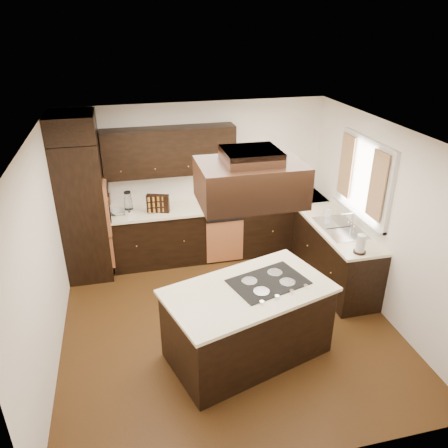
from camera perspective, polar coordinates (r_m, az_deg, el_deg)
The scene contains 30 objects.
floor at distance 5.95m, azimuth 0.41°, elevation -12.71°, with size 4.20×4.20×0.02m, color brown.
ceiling at distance 4.80m, azimuth 0.51°, elevation 11.53°, with size 4.20×4.20×0.02m, color white.
wall_back at distance 7.15m, azimuth -3.60°, elevation 5.78°, with size 4.20×0.02×2.50m, color white.
wall_front at distance 3.61m, azimuth 8.85°, elevation -17.22°, with size 4.20×0.02×2.50m, color white.
wall_left at distance 5.23m, azimuth -22.68°, elevation -4.24°, with size 0.02×4.20×2.50m, color white.
wall_right at distance 6.07m, azimuth 20.20°, elevation 0.36°, with size 0.02×4.20×2.50m, color white.
oven_column at distance 6.79m, azimuth -17.85°, elevation 1.67°, with size 0.65×0.75×2.12m, color black.
wall_oven_face at distance 6.74m, azimuth -14.97°, elevation 2.44°, with size 0.05×0.62×0.78m, color #C26E3F.
base_cabinets_back at distance 7.20m, azimuth -2.72°, elevation -1.09°, with size 2.93×0.60×0.88m, color black.
base_cabinets_right at distance 6.96m, azimuth 13.17°, elevation -2.80°, with size 0.60×2.40×0.88m, color black.
countertop_back at distance 6.99m, azimuth -2.77°, elevation 2.22°, with size 2.93×0.63×0.04m, color #FFF4CC.
countertop_right at distance 6.75m, azimuth 13.45°, elevation 0.61°, with size 0.63×2.40×0.04m, color #FFF4CC.
upper_cabinets at distance 6.75m, azimuth -7.10°, elevation 9.41°, with size 2.00×0.34×0.72m, color black.
dishwasher_front at distance 7.02m, azimuth 0.10°, elevation -2.22°, with size 0.60×0.05×0.72m, color #C26E3F.
window_frame at distance 6.33m, azimuth 17.84°, elevation 5.69°, with size 0.06×1.32×1.12m, color silver.
window_pane at distance 6.34m, azimuth 18.06°, elevation 5.71°, with size 0.00×1.20×1.00m, color white.
curtain_left at distance 5.95m, azimuth 19.39°, elevation 4.71°, with size 0.02×0.34×0.90m, color beige.
curtain_right at distance 6.62m, azimuth 15.65°, elevation 7.33°, with size 0.02×0.34×0.90m, color beige.
sink_rim at distance 6.47m, azimuth 14.92°, elevation -0.47°, with size 0.52×0.84×0.01m, color silver.
island at distance 5.21m, azimuth 3.10°, elevation -12.85°, with size 1.79×0.97×0.88m, color black.
island_top at distance 4.94m, azimuth 3.23°, elevation -8.68°, with size 1.85×1.04×0.04m, color #FFF4CC.
cooktop at distance 5.06m, azimuth 5.82°, elevation -7.53°, with size 0.84×0.56×0.01m, color black.
range_hood at distance 4.42m, azimuth 3.47°, elevation 5.47°, with size 1.05×0.72×0.42m, color black.
hood_duct at distance 4.34m, azimuth 3.56°, elevation 8.88°, with size 0.55×0.50×0.13m, color black.
blender_base at distance 6.79m, azimuth -12.28°, elevation 1.54°, with size 0.15×0.15×0.10m, color silver.
blender_pitcher at distance 6.72m, azimuth -12.42°, elevation 2.94°, with size 0.13×0.13×0.26m, color silver.
spice_rack at distance 6.78m, azimuth -8.61°, elevation 2.67°, with size 0.34×0.09×0.29m, color black.
mixing_bowl at distance 6.87m, azimuth -13.54°, elevation 1.51°, with size 0.23×0.23×0.06m, color silver.
soap_bottle at distance 6.77m, azimuth 13.34°, elevation 1.70°, with size 0.08×0.08×0.18m, color silver.
paper_towel at distance 5.82m, azimuth 17.42°, elevation -2.52°, with size 0.12×0.12×0.25m, color silver.
Camera 1 is at (-1.12, -4.52, 3.70)m, focal length 35.00 mm.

